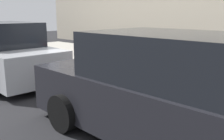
% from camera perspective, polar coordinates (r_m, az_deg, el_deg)
% --- Properties ---
extents(ground_plane, '(40.00, 40.00, 0.00)m').
position_cam_1_polar(ground_plane, '(7.19, -3.22, -3.00)').
color(ground_plane, black).
extents(sidewalk_curb, '(18.00, 5.00, 0.14)m').
position_cam_1_polar(sidewalk_curb, '(9.03, 8.29, 0.58)').
color(sidewalk_curb, '#ADA89E').
rests_on(sidewalk_curb, ground_plane).
extents(suitcase_teal_1, '(0.42, 0.21, 0.94)m').
position_cam_1_polar(suitcase_teal_1, '(6.09, 21.78, -1.91)').
color(suitcase_teal_1, '#0F606B').
rests_on(suitcase_teal_1, sidewalk_curb).
extents(suitcase_black_2, '(0.40, 0.22, 0.97)m').
position_cam_1_polar(suitcase_black_2, '(6.17, 17.50, -1.43)').
color(suitcase_black_2, black).
rests_on(suitcase_black_2, sidewalk_curb).
extents(suitcase_red_3, '(0.39, 0.28, 0.85)m').
position_cam_1_polar(suitcase_red_3, '(6.47, 14.41, -1.03)').
color(suitcase_red_3, red).
rests_on(suitcase_red_3, sidewalk_curb).
extents(suitcase_silver_4, '(0.40, 0.28, 0.79)m').
position_cam_1_polar(suitcase_silver_4, '(6.68, 11.08, -0.81)').
color(suitcase_silver_4, '#9EA0A8').
rests_on(suitcase_silver_4, sidewalk_curb).
extents(suitcase_olive_5, '(0.45, 0.28, 0.72)m').
position_cam_1_polar(suitcase_olive_5, '(6.87, 7.57, 0.21)').
color(suitcase_olive_5, '#59601E').
rests_on(suitcase_olive_5, sidewalk_curb).
extents(suitcase_maroon_6, '(0.36, 0.24, 0.70)m').
position_cam_1_polar(suitcase_maroon_6, '(7.17, 4.90, 0.73)').
color(suitcase_maroon_6, maroon).
rests_on(suitcase_maroon_6, sidewalk_curb).
extents(suitcase_navy_7, '(0.49, 0.24, 0.86)m').
position_cam_1_polar(suitcase_navy_7, '(7.50, 2.29, 1.10)').
color(suitcase_navy_7, navy).
rests_on(suitcase_navy_7, sidewalk_curb).
extents(fire_hydrant, '(0.39, 0.21, 0.74)m').
position_cam_1_polar(fire_hydrant, '(8.02, -2.71, 2.50)').
color(fire_hydrant, red).
rests_on(fire_hydrant, sidewalk_curb).
extents(bollard_post, '(0.16, 0.16, 0.85)m').
position_cam_1_polar(bollard_post, '(8.39, -6.57, 3.14)').
color(bollard_post, '#333338').
rests_on(bollard_post, sidewalk_curb).
extents(parked_car_charcoal_0, '(4.83, 2.21, 1.67)m').
position_cam_1_polar(parked_car_charcoal_0, '(3.86, 13.56, -5.13)').
color(parked_car_charcoal_0, black).
rests_on(parked_car_charcoal_0, ground_plane).
extents(parked_car_silver_1, '(4.73, 2.17, 1.69)m').
position_cam_1_polar(parked_car_silver_1, '(8.20, -23.43, 3.56)').
color(parked_car_silver_1, '#B2B5BA').
rests_on(parked_car_silver_1, ground_plane).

